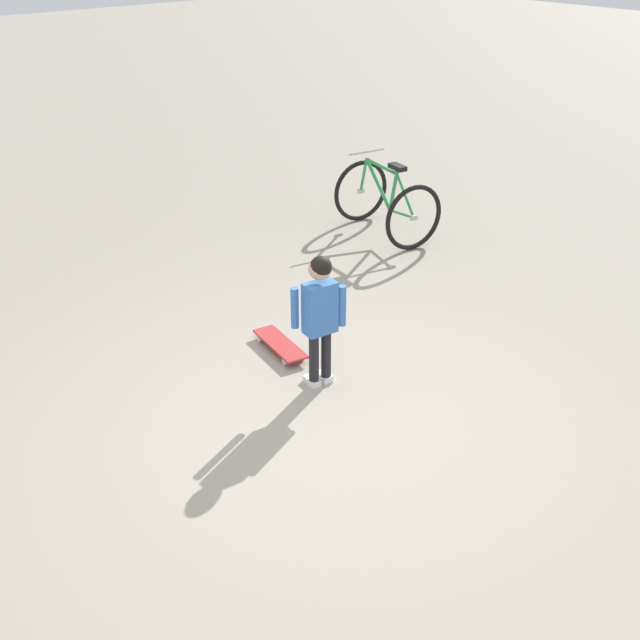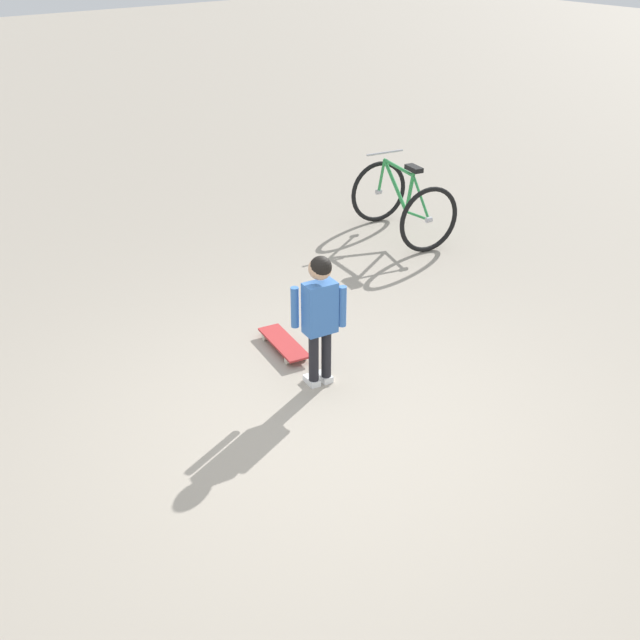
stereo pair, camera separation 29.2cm
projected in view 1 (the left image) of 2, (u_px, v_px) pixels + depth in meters
The scene contains 4 objects.
ground_plane at pixel (325, 429), 5.47m from camera, with size 50.00×50.00×0.00m, color #9E9384.
child_person at pixel (320, 307), 5.69m from camera, with size 0.26×0.35×1.06m.
skateboard at pixel (280, 344), 6.41m from camera, with size 0.65×0.29×0.07m.
bicycle_mid at pixel (386, 201), 8.57m from camera, with size 1.18×0.89×0.85m.
Camera 1 is at (-3.37, 2.95, 3.23)m, focal length 43.85 mm.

